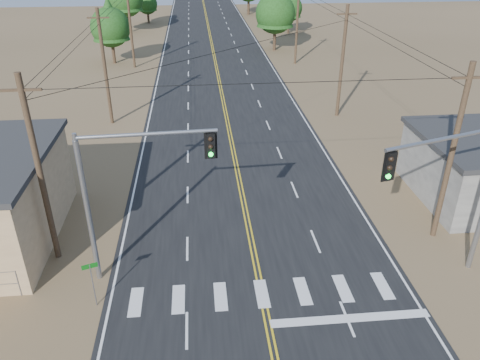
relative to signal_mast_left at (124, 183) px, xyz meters
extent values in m
cube|color=black|center=(6.22, 19.92, -5.27)|extent=(15.00, 200.00, 0.02)
cylinder|color=gray|center=(-5.28, -1.08, -4.53)|extent=(0.06, 0.06, 1.50)
cylinder|color=#4C3826|center=(-4.28, 1.92, -0.28)|extent=(0.30, 0.30, 10.00)
cube|color=#4C3826|center=(-4.28, 1.92, 3.92)|extent=(1.80, 0.12, 0.12)
cylinder|color=#4C3826|center=(-4.28, 21.92, -0.28)|extent=(0.30, 0.30, 10.00)
cube|color=#4C3826|center=(-4.28, 21.92, 3.92)|extent=(1.80, 0.12, 0.12)
cylinder|color=#4C3826|center=(-4.28, 41.92, -0.28)|extent=(0.30, 0.30, 10.00)
cylinder|color=#4C3826|center=(16.72, 1.92, -0.28)|extent=(0.30, 0.30, 10.00)
cube|color=#4C3826|center=(16.72, 1.92, 3.92)|extent=(1.80, 0.12, 0.12)
cylinder|color=#4C3826|center=(16.72, 21.92, -0.28)|extent=(0.30, 0.30, 10.00)
cube|color=#4C3826|center=(16.72, 21.92, 3.92)|extent=(1.80, 0.12, 0.12)
cylinder|color=#4C3826|center=(16.72, 41.92, -0.28)|extent=(0.30, 0.30, 10.00)
cylinder|color=gray|center=(-1.78, -0.08, -1.53)|extent=(0.26, 0.26, 7.51)
cylinder|color=gray|center=(-1.78, -0.08, 2.23)|extent=(0.19, 0.19, 0.64)
cylinder|color=gray|center=(1.29, 0.07, 2.34)|extent=(6.16, 0.48, 0.17)
cube|color=black|center=(4.04, 0.21, 1.64)|extent=(0.39, 0.34, 1.18)
sphere|color=black|center=(4.03, 0.02, 2.01)|extent=(0.21, 0.21, 0.21)
sphere|color=black|center=(4.03, 0.02, 1.64)|extent=(0.21, 0.21, 0.21)
sphere|color=#0CE533|center=(4.03, 0.02, 1.26)|extent=(0.21, 0.21, 0.21)
cylinder|color=gray|center=(14.01, -2.06, 2.55)|extent=(6.47, 2.22, 0.18)
cube|color=black|center=(11.12, -2.98, 1.83)|extent=(0.47, 0.43, 1.21)
sphere|color=black|center=(11.06, -3.17, 2.22)|extent=(0.22, 0.22, 0.22)
sphere|color=black|center=(11.06, -3.17, 1.83)|extent=(0.22, 0.22, 0.22)
sphere|color=#0CE533|center=(11.06, -3.17, 1.45)|extent=(0.22, 0.22, 0.22)
cylinder|color=gray|center=(-1.58, -2.08, -4.10)|extent=(0.06, 0.06, 2.37)
cube|color=#0D5F13|center=(-1.58, -2.08, -3.01)|extent=(0.68, 0.26, 0.24)
cylinder|color=#3F2D1E|center=(-7.16, 44.37, -3.77)|extent=(0.42, 0.42, 3.02)
cone|color=#1B4112|center=(-7.16, 44.37, 0.42)|extent=(4.69, 4.69, 5.37)
sphere|color=#1B4112|center=(-7.16, 44.37, -0.67)|extent=(5.03, 5.03, 5.03)
cylinder|color=#3F2D1E|center=(-7.78, 66.20, -3.47)|extent=(0.43, 0.43, 3.61)
cylinder|color=#3F2D1E|center=(-5.01, 75.30, -4.14)|extent=(0.40, 0.40, 2.27)
sphere|color=#1B4112|center=(-5.01, 75.30, -1.80)|extent=(3.79, 3.79, 3.79)
cylinder|color=#3F2D1E|center=(15.22, 49.94, -3.58)|extent=(0.44, 0.44, 3.39)
cone|color=#1B4112|center=(15.22, 49.94, 1.13)|extent=(5.27, 5.27, 6.03)
sphere|color=#1B4112|center=(15.22, 49.94, -0.10)|extent=(5.65, 5.65, 5.65)
cylinder|color=#3F2D1E|center=(19.69, 62.82, -3.95)|extent=(0.44, 0.44, 2.67)
cone|color=#1B4112|center=(19.69, 62.82, -0.24)|extent=(4.15, 4.15, 4.74)
sphere|color=#1B4112|center=(19.69, 62.82, -1.20)|extent=(4.45, 4.45, 4.45)
cylinder|color=#3F2D1E|center=(15.22, 84.05, -3.45)|extent=(0.50, 0.50, 3.66)
camera|label=1|loc=(3.51, -19.22, 10.15)|focal=35.00mm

